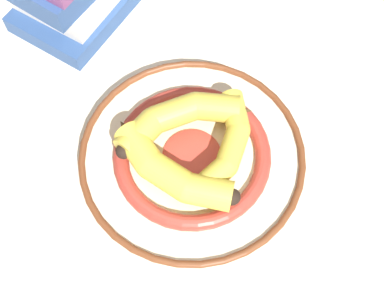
# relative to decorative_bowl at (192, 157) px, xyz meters

# --- Properties ---
(ground_plane) EXTENTS (2.80, 2.80, 0.00)m
(ground_plane) POSITION_rel_decorative_bowl_xyz_m (0.01, 0.01, -0.02)
(ground_plane) COLOR beige
(decorative_bowl) EXTENTS (0.30, 0.30, 0.03)m
(decorative_bowl) POSITION_rel_decorative_bowl_xyz_m (0.00, 0.00, 0.00)
(decorative_bowl) COLOR beige
(decorative_bowl) RESTS_ON ground_plane
(banana_a) EXTENTS (0.09, 0.16, 0.03)m
(banana_a) POSITION_rel_decorative_bowl_xyz_m (-0.03, -0.03, 0.03)
(banana_a) COLOR gold
(banana_a) RESTS_ON decorative_bowl
(banana_b) EXTENTS (0.11, 0.17, 0.04)m
(banana_b) POSITION_rel_decorative_bowl_xyz_m (0.04, -0.02, 0.04)
(banana_b) COLOR gold
(banana_b) RESTS_ON decorative_bowl
(banana_c) EXTENTS (0.19, 0.07, 0.04)m
(banana_c) POSITION_rel_decorative_bowl_xyz_m (-0.00, 0.05, 0.04)
(banana_c) COLOR yellow
(banana_c) RESTS_ON decorative_bowl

